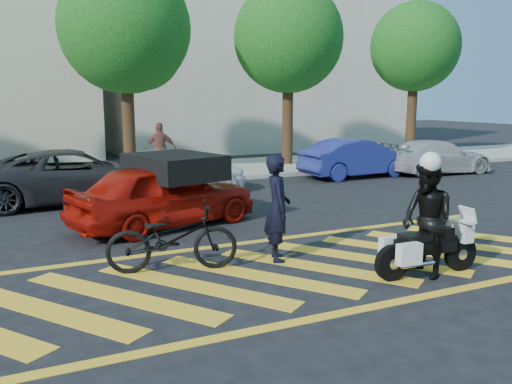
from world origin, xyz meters
name	(u,v)px	position (x,y,z in m)	size (l,w,h in m)	color
ground	(290,271)	(0.00, 0.00, 0.00)	(90.00, 90.00, 0.00)	black
sidewalk	(131,175)	(0.00, 12.00, 0.07)	(60.00, 5.00, 0.15)	#9E998E
crosswalk	(287,271)	(-0.04, 0.00, 0.00)	(12.33, 4.00, 0.01)	yellow
building_right	(251,50)	(9.00, 21.00, 5.50)	(16.00, 8.00, 11.00)	beige
tree_center	(128,33)	(0.13, 12.06, 5.10)	(4.60, 4.60, 7.56)	black
tree_right	(290,42)	(6.63, 12.06, 5.05)	(4.40, 4.40, 7.41)	black
tree_far_right	(416,50)	(13.13, 12.06, 4.94)	(4.00, 4.00, 7.10)	black
officer_bike	(278,208)	(0.09, 0.63, 0.95)	(0.69, 0.45, 1.90)	black
bicycle	(172,238)	(-1.77, 0.83, 0.57)	(0.76, 2.17, 1.14)	black
police_motorcycle	(426,248)	(1.87, -1.17, 0.47)	(1.96, 0.64, 0.86)	black
officer_moto	(427,220)	(1.86, -1.17, 0.94)	(0.91, 0.71, 1.87)	black
red_convertible	(164,195)	(-1.01, 3.97, 0.73)	(1.72, 4.27, 1.46)	#990F07
parked_mid_left	(76,176)	(-2.42, 7.80, 0.73)	(2.43, 5.27, 1.46)	black
parked_mid_right	(175,170)	(0.41, 7.80, 0.72)	(1.70, 4.22, 1.44)	silver
parked_right	(357,158)	(7.39, 8.38, 0.70)	(1.48, 4.24, 1.40)	navy
parked_far_right	(437,157)	(10.70, 7.85, 0.64)	(1.78, 4.38, 1.27)	#A3A6AA
pedestrian_right	(160,149)	(0.83, 10.88, 1.07)	(1.08, 0.45, 1.85)	brown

